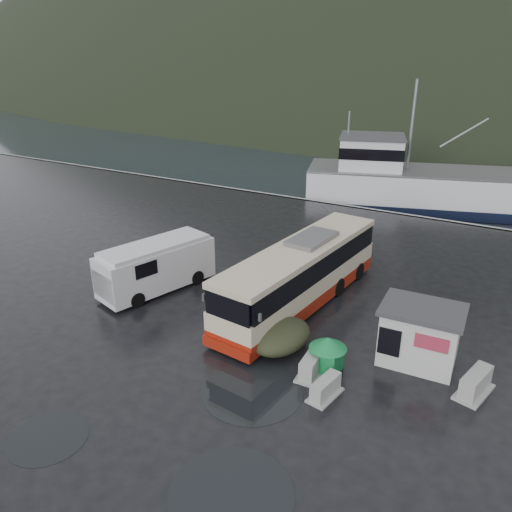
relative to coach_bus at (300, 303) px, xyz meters
The scene contains 14 objects.
ground 3.97m from the coach_bus, 123.69° to the right, with size 160.00×160.00×0.00m, color black.
harbor_water 106.72m from the coach_bus, 91.18° to the left, with size 300.00×180.00×0.02m, color black.
quay_edge 16.84m from the coach_bus, 97.52° to the left, with size 160.00×0.60×1.50m, color #999993.
coach_bus is the anchor object (origin of this frame).
white_van 7.33m from the coach_bus, 162.86° to the right, with size 2.11×6.12×2.56m, color silver, non-canonical shape.
waste_bin_left 5.47m from the coach_bus, 54.23° to the right, with size 1.04×1.04×1.45m, color #167C3C, non-canonical shape.
waste_bin_right 3.85m from the coach_bus, 92.90° to the right, with size 1.06×1.06×1.47m, color #167C3C, non-canonical shape.
dome_tent 4.08m from the coach_bus, 76.23° to the right, with size 2.10×2.93×1.15m, color #2C301C, non-canonical shape.
ticket_kiosk 6.44m from the coach_bus, 19.44° to the right, with size 3.08×2.33×2.41m, color beige, non-canonical shape.
jersey_barrier_a 5.67m from the coach_bus, 60.41° to the right, with size 0.85×1.71×0.85m, color #999993, non-canonical shape.
jersey_barrier_b 7.02m from the coach_bus, 57.77° to the right, with size 0.74×1.48×0.74m, color #999993, non-canonical shape.
jersey_barrier_c 8.92m from the coach_bus, 20.69° to the right, with size 0.89×1.78×0.89m, color #999993, non-canonical shape.
fishing_trawler 24.15m from the coach_bus, 84.75° to the left, with size 26.70×5.85×10.68m, color silver, non-canonical shape.
puddles 8.08m from the coach_bus, 82.41° to the right, with size 9.29×15.02×0.01m.
Camera 1 is at (10.93, -16.47, 11.48)m, focal length 35.00 mm.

